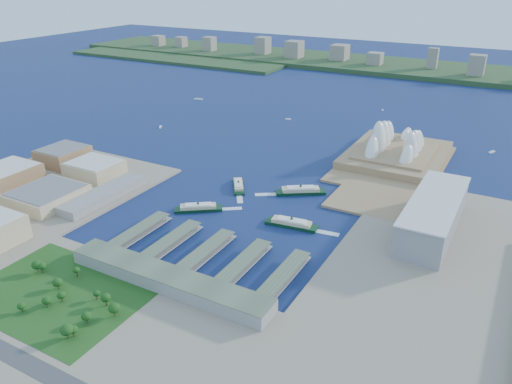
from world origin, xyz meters
The scene contains 22 objects.
ground centered at (0.00, 0.00, 0.00)m, with size 3000.00×3000.00×0.00m, color #0F1C49.
west_land centered at (-250.00, -105.00, 1.50)m, with size 220.00×390.00×3.00m, color gray.
south_land centered at (0.00, -210.00, 1.50)m, with size 720.00×180.00×3.00m, color gray.
east_land centered at (240.00, -50.00, 1.50)m, with size 240.00×500.00×3.00m, color gray.
peninsula centered at (107.50, 260.00, 1.50)m, with size 135.00×220.00×3.00m, color #977953.
far_shore centered at (0.00, 980.00, 6.00)m, with size 2200.00×260.00×12.00m, color #2D4926.
opera_house centered at (105.00, 280.00, 32.00)m, with size 134.00×180.00×58.00m, color white, non-canonical shape.
toaster_building centered at (195.00, 80.00, 20.50)m, with size 45.00×155.00×35.00m, color gray.
west_buildings centered at (-250.00, -70.00, 16.50)m, with size 200.00×280.00×27.00m, color #906B48, non-canonical shape.
ferry_wharves centered at (14.00, -75.00, 4.65)m, with size 184.00×90.00×9.30m, color #505D46, non-canonical shape.
terminal_building centered at (15.00, -135.00, 9.00)m, with size 200.00×28.00×12.00m, color gray.
park centered at (-60.00, -190.00, 11.00)m, with size 150.00×110.00×16.00m, color #194714, non-canonical shape.
far_skyline centered at (0.00, 960.00, 39.50)m, with size 1900.00×140.00×55.00m, color gray, non-canonical shape.
ferry_a centered at (-43.59, 81.85, 4.72)m, with size 12.71×49.93×9.44m, color black, non-canonical shape.
ferry_b centered at (32.88, 104.03, 5.79)m, with size 15.60×61.28×11.59m, color black, non-canonical shape.
ferry_c centered at (-50.80, 3.66, 5.16)m, with size 13.90×54.62×10.33m, color black, non-canonical shape.
ferry_d centered at (59.77, 21.11, 5.40)m, with size 14.54×57.13×10.80m, color black, non-canonical shape.
boat_a centered at (-296.26, 238.05, 1.27)m, with size 3.30×13.22×2.55m, color white, non-canonical shape.
boat_b centered at (-121.63, 389.76, 1.38)m, with size 3.58×10.23×2.76m, color white, non-canonical shape.
boat_c centered at (224.76, 380.03, 1.45)m, with size 3.75×12.87×2.90m, color white, non-canonical shape.
boat_d centered at (-353.82, 434.44, 1.54)m, with size 4.00×18.26×3.08m, color white, non-canonical shape.
boat_e centered at (11.84, 538.37, 1.18)m, with size 3.07×9.64×2.37m, color white, non-canonical shape.
Camera 1 is at (258.05, -414.92, 257.70)m, focal length 35.00 mm.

